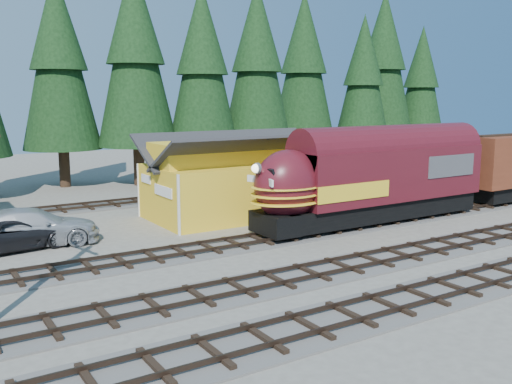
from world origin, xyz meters
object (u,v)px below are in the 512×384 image
pickup_truck_a (14,234)px  pickup_truck_b (32,227)px  depot (244,169)px  locomotive (367,182)px

pickup_truck_a → pickup_truck_b: 0.99m
pickup_truck_a → depot: bearing=-93.1°
depot → pickup_truck_a: bearing=-175.2°
depot → locomotive: 7.95m
locomotive → pickup_truck_a: size_ratio=2.87×
depot → locomotive: bearing=-55.0°
locomotive → depot: bearing=125.0°
depot → locomotive: size_ratio=0.78×
locomotive → pickup_truck_b: 18.72m
depot → pickup_truck_b: size_ratio=1.93×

